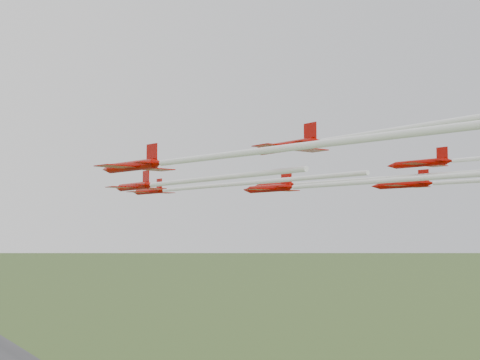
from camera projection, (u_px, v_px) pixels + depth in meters
jet_lead at (191, 188)px, 97.21m from camera, size 8.70×56.36×2.58m
jet_row2_left at (163, 184)px, 82.42m from camera, size 8.89×42.92×2.64m
jet_row2_right at (359, 180)px, 93.55m from camera, size 10.75×68.27×2.52m
jet_row3_left at (234, 154)px, 57.28m from camera, size 14.72×65.70×2.81m
jet_row3_mid at (312, 186)px, 82.11m from camera, size 8.93×44.68×2.65m
jet_row4_left at (354, 136)px, 56.33m from camera, size 8.78×45.59×2.61m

